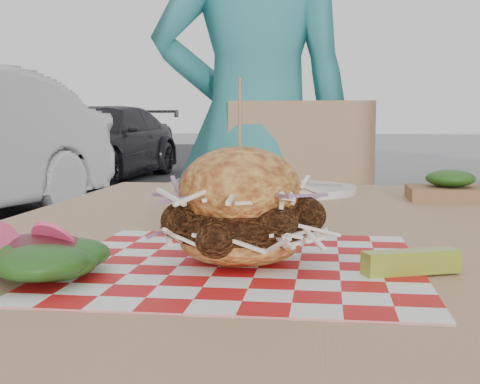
{
  "coord_description": "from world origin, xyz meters",
  "views": [
    {
      "loc": [
        -0.27,
        -1.23,
        0.9
      ],
      "look_at": [
        -0.35,
        -0.57,
        0.82
      ],
      "focal_mm": 50.0,
      "sensor_mm": 36.0,
      "label": 1
    }
  ],
  "objects_px": {
    "sandwich": "(240,213)",
    "patio_table": "(272,281)",
    "car_dark": "(98,143)",
    "patio_chair": "(300,244)",
    "diner": "(255,131)"
  },
  "relations": [
    {
      "from": "patio_chair",
      "to": "diner",
      "type": "bearing_deg",
      "value": 128.59
    },
    {
      "from": "sandwich",
      "to": "patio_chair",
      "type": "bearing_deg",
      "value": 89.26
    },
    {
      "from": "car_dark",
      "to": "sandwich",
      "type": "distance_m",
      "value": 9.4
    },
    {
      "from": "car_dark",
      "to": "patio_table",
      "type": "height_order",
      "value": "car_dark"
    },
    {
      "from": "sandwich",
      "to": "diner",
      "type": "bearing_deg",
      "value": 95.5
    },
    {
      "from": "diner",
      "to": "car_dark",
      "type": "height_order",
      "value": "diner"
    },
    {
      "from": "sandwich",
      "to": "patio_table",
      "type": "bearing_deg",
      "value": 87.46
    },
    {
      "from": "patio_table",
      "to": "patio_chair",
      "type": "height_order",
      "value": "patio_chair"
    },
    {
      "from": "diner",
      "to": "patio_chair",
      "type": "bearing_deg",
      "value": 115.2
    },
    {
      "from": "patio_table",
      "to": "patio_chair",
      "type": "xyz_separation_m",
      "value": [
        0.0,
        0.91,
        -0.12
      ]
    },
    {
      "from": "car_dark",
      "to": "patio_chair",
      "type": "distance_m",
      "value": 8.32
    },
    {
      "from": "car_dark",
      "to": "patio_table",
      "type": "bearing_deg",
      "value": -64.15
    },
    {
      "from": "car_dark",
      "to": "patio_chair",
      "type": "relative_size",
      "value": 3.97
    },
    {
      "from": "patio_chair",
      "to": "patio_table",
      "type": "bearing_deg",
      "value": -88.05
    },
    {
      "from": "diner",
      "to": "sandwich",
      "type": "height_order",
      "value": "diner"
    }
  ]
}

